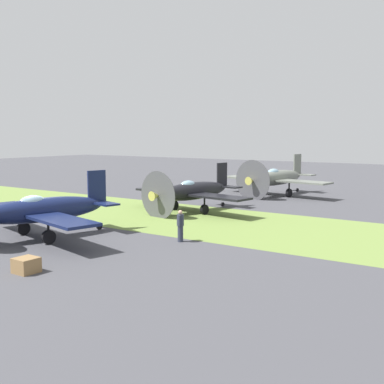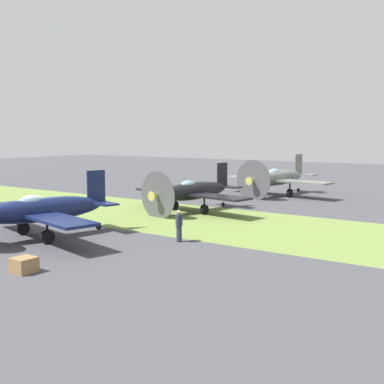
# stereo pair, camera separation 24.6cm
# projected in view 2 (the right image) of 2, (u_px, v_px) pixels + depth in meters

# --- Properties ---
(ground_plane) EXTENTS (160.00, 160.00, 0.00)m
(ground_plane) POSITION_uv_depth(u_px,v_px,m) (33.00, 234.00, 28.11)
(ground_plane) COLOR #424247
(grass_verge) EXTENTS (120.00, 11.00, 0.01)m
(grass_verge) POSITION_uv_depth(u_px,v_px,m) (140.00, 213.00, 35.84)
(grass_verge) COLOR olive
(grass_verge) RESTS_ON ground
(airplane_lead) EXTENTS (10.69, 8.55, 3.79)m
(airplane_lead) POSITION_uv_depth(u_px,v_px,m) (40.00, 210.00, 26.94)
(airplane_lead) COLOR #141E47
(airplane_lead) RESTS_ON ground
(airplane_wingman) EXTENTS (10.40, 8.27, 3.68)m
(airplane_wingman) POSITION_uv_depth(u_px,v_px,m) (192.00, 191.00, 36.23)
(airplane_wingman) COLOR black
(airplane_wingman) RESTS_ON ground
(airplane_trail) EXTENTS (11.24, 8.94, 3.98)m
(airplane_trail) POSITION_uv_depth(u_px,v_px,m) (277.00, 178.00, 45.89)
(airplane_trail) COLOR slate
(airplane_trail) RESTS_ON ground
(ground_crew_mechanic) EXTENTS (0.38, 0.58, 1.73)m
(ground_crew_mechanic) POSITION_uv_depth(u_px,v_px,m) (179.00, 225.00, 26.10)
(ground_crew_mechanic) COLOR #2D3342
(ground_crew_mechanic) RESTS_ON ground
(fuel_drum) EXTENTS (0.60, 0.60, 0.90)m
(fuel_drum) POSITION_uv_depth(u_px,v_px,m) (75.00, 203.00, 37.91)
(fuel_drum) COLOR maroon
(fuel_drum) RESTS_ON ground
(supply_crate) EXTENTS (0.91, 0.91, 0.64)m
(supply_crate) POSITION_uv_depth(u_px,v_px,m) (24.00, 265.00, 20.35)
(supply_crate) COLOR olive
(supply_crate) RESTS_ON ground
(runway_marker_cone) EXTENTS (0.36, 0.36, 0.44)m
(runway_marker_cone) POSITION_uv_depth(u_px,v_px,m) (48.00, 213.00, 34.51)
(runway_marker_cone) COLOR orange
(runway_marker_cone) RESTS_ON ground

